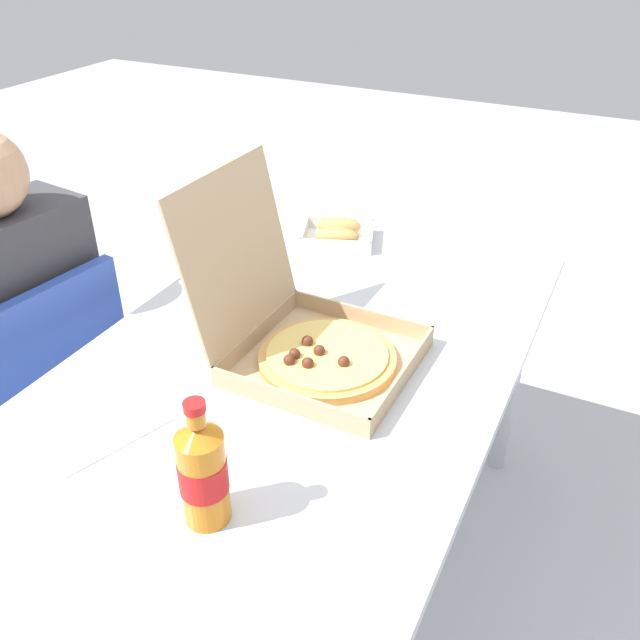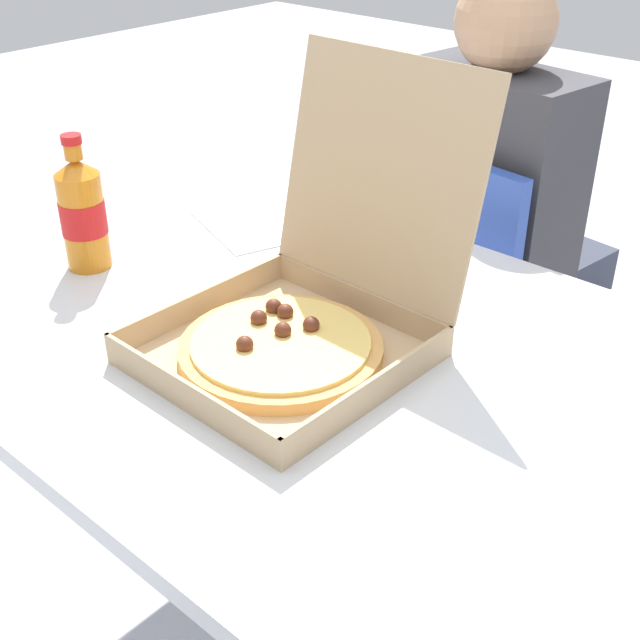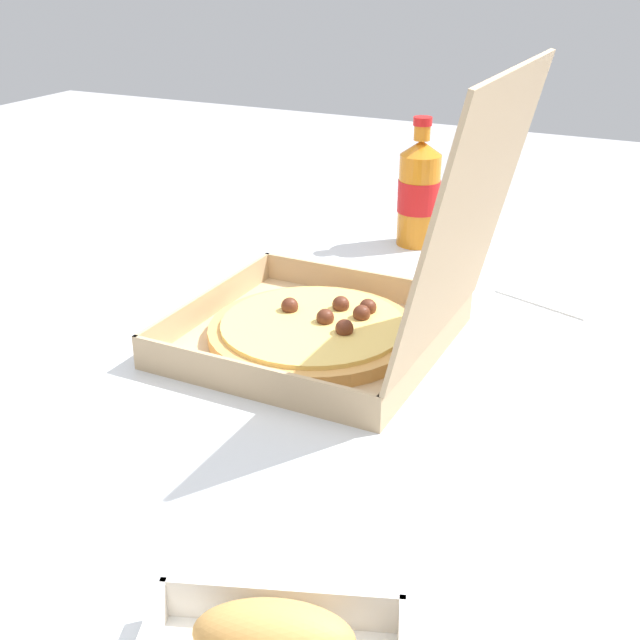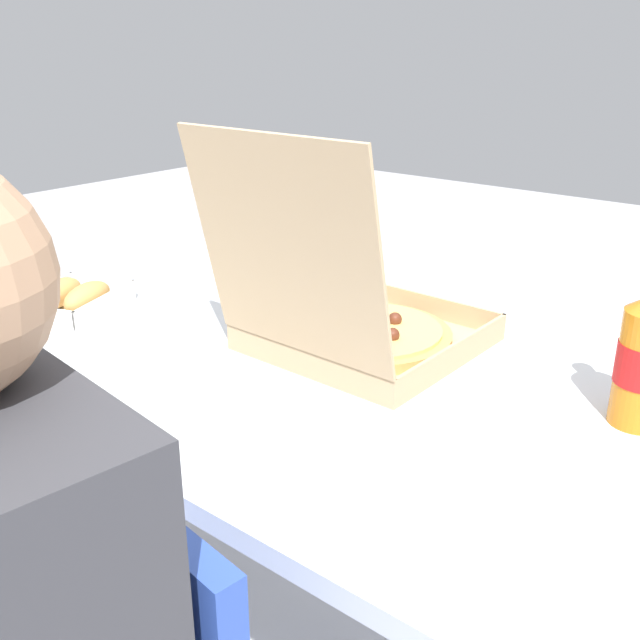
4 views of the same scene
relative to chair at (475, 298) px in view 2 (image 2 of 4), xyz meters
name	(u,v)px [view 2 (image 2 of 4)]	position (x,y,z in m)	size (l,w,h in m)	color
dining_table	(319,385)	(0.14, -0.66, 0.18)	(1.43, 0.85, 0.73)	silver
chair	(475,298)	(0.00, 0.00, 0.00)	(0.45, 0.45, 0.83)	#2D4CAD
diner_person	(502,203)	(0.01, 0.06, 0.21)	(0.38, 0.44, 1.15)	#333847
pizza_box_open	(300,315)	(0.13, -0.69, 0.30)	(0.34, 0.41, 0.37)	tan
cola_bottle	(83,213)	(-0.31, -0.73, 0.35)	(0.07, 0.07, 0.22)	orange
paper_menu	(250,225)	(-0.23, -0.45, 0.25)	(0.21, 0.15, 0.00)	white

